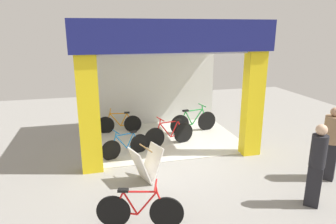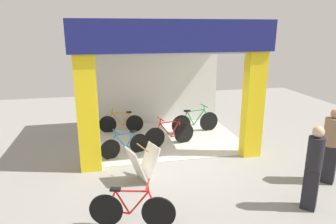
{
  "view_description": "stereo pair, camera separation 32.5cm",
  "coord_description": "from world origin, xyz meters",
  "views": [
    {
      "loc": [
        -2.06,
        -7.21,
        3.48
      ],
      "look_at": [
        0.0,
        0.88,
        1.15
      ],
      "focal_mm": 32.13,
      "sensor_mm": 36.0,
      "label": 1
    },
    {
      "loc": [
        -1.75,
        -7.28,
        3.48
      ],
      "look_at": [
        0.0,
        0.88,
        1.15
      ],
      "focal_mm": 32.13,
      "sensor_mm": 36.0,
      "label": 2
    }
  ],
  "objects": [
    {
      "name": "sandwich_board_sign",
      "position": [
        -0.97,
        -0.87,
        0.42
      ],
      "size": [
        0.81,
        0.76,
        0.85
      ],
      "color": "silver",
      "rests_on": "ground"
    },
    {
      "name": "bicycle_inside_1",
      "position": [
        -1.26,
        2.7,
        0.33
      ],
      "size": [
        1.51,
        0.42,
        0.83
      ],
      "color": "black",
      "rests_on": "ground"
    },
    {
      "name": "pedestrian_0",
      "position": [
        3.22,
        -1.82,
        0.92
      ],
      "size": [
        0.53,
        0.53,
        1.76
      ],
      "color": "black",
      "rests_on": "ground"
    },
    {
      "name": "pedestrian_1",
      "position": [
        2.11,
        -2.69,
        0.88
      ],
      "size": [
        0.43,
        0.43,
        1.72
      ],
      "color": "black",
      "rests_on": "ground"
    },
    {
      "name": "bicycle_inside_3",
      "position": [
        -1.28,
        0.66,
        0.32
      ],
      "size": [
        1.37,
        0.55,
        0.79
      ],
      "color": "black",
      "rests_on": "ground"
    },
    {
      "name": "bicycle_inside_0",
      "position": [
        1.22,
        2.12,
        0.38
      ],
      "size": [
        1.72,
        0.47,
        0.95
      ],
      "color": "black",
      "rests_on": "ground"
    },
    {
      "name": "bicycle_parked_0",
      "position": [
        -1.4,
        -2.54,
        0.35
      ],
      "size": [
        1.52,
        0.54,
        0.87
      ],
      "color": "black",
      "rests_on": "ground"
    },
    {
      "name": "shop_facade",
      "position": [
        0.0,
        1.68,
        1.95
      ],
      "size": [
        5.08,
        3.82,
        3.69
      ],
      "color": "beige",
      "rests_on": "ground"
    },
    {
      "name": "ground_plane",
      "position": [
        0.0,
        0.0,
        0.0
      ],
      "size": [
        17.76,
        17.76,
        0.0
      ],
      "primitive_type": "plane",
      "color": "gray",
      "rests_on": "ground"
    },
    {
      "name": "bicycle_inside_2",
      "position": [
        0.11,
        1.13,
        0.37
      ],
      "size": [
        1.62,
        0.54,
        0.92
      ],
      "color": "black",
      "rests_on": "ground"
    }
  ]
}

